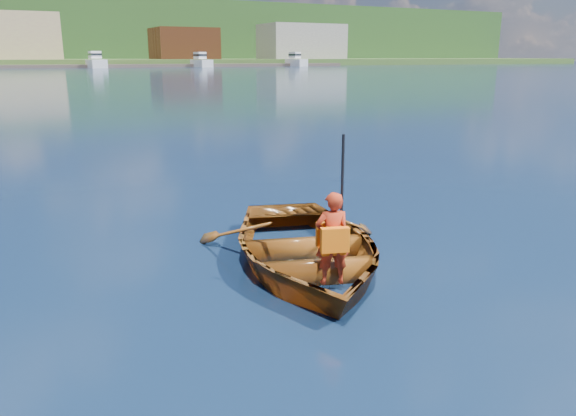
% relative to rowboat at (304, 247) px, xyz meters
% --- Properties ---
extents(ground, '(600.00, 600.00, 0.00)m').
position_rel_rowboat_xyz_m(ground, '(1.03, 0.56, -0.26)').
color(ground, '#112642').
rests_on(ground, ground).
extents(rowboat, '(3.85, 4.63, 0.83)m').
position_rel_rowboat_xyz_m(rowboat, '(0.00, 0.00, 0.00)').
color(rowboat, brown).
rests_on(rowboat, ground).
extents(child_paddler, '(0.48, 0.41, 1.81)m').
position_rel_rowboat_xyz_m(child_paddler, '(-0.10, -0.91, 0.42)').
color(child_paddler, red).
rests_on(child_paddler, ground).
extents(shoreline, '(400.00, 140.00, 22.00)m').
position_rel_rowboat_xyz_m(shoreline, '(1.03, 237.17, 10.06)').
color(shoreline, '#3C5924').
rests_on(shoreline, ground).
extents(dock, '(160.05, 8.68, 0.80)m').
position_rel_rowboat_xyz_m(dock, '(8.45, 148.56, 0.14)').
color(dock, '#51443C').
rests_on(dock, ground).
extents(marina_yachts, '(145.13, 12.67, 4.30)m').
position_rel_rowboat_xyz_m(marina_yachts, '(-1.55, 143.86, 1.15)').
color(marina_yachts, white).
rests_on(marina_yachts, ground).
extents(hillside_trees, '(298.92, 81.79, 24.26)m').
position_rel_rowboat_xyz_m(hillside_trees, '(41.87, 236.56, 17.63)').
color(hillside_trees, '#382314').
rests_on(hillside_trees, ground).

